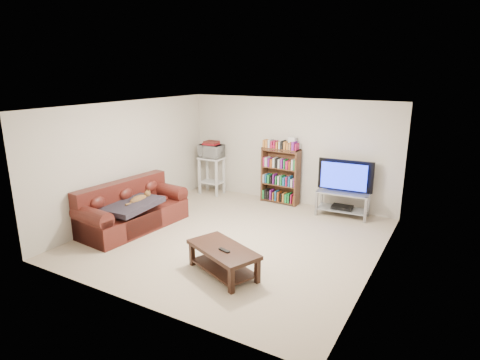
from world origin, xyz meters
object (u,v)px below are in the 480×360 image
Objects in this scene: tv_stand at (343,200)px; sofa at (131,212)px; coffee_table at (223,255)px; bookshelf at (280,175)px.

sofa is at bearing -145.91° from tv_stand.
coffee_table is at bearing -10.13° from sofa.
sofa is 2.65m from coffee_table.
sofa is 1.99× the size of tv_stand.
tv_stand reaches higher than coffee_table.
tv_stand is at bearing 98.69° from coffee_table.
sofa reaches higher than tv_stand.
coffee_table is at bearing -77.08° from bookshelf.
sofa reaches higher than coffee_table.
tv_stand is 0.85× the size of bookshelf.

